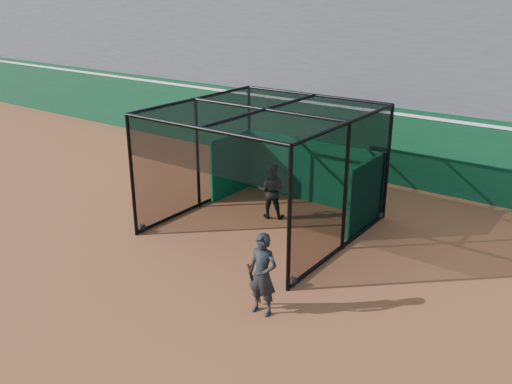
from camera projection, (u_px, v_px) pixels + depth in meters
The scene contains 6 objects.
ground at pixel (167, 262), 12.75m from camera, with size 120.00×120.00×0.00m, color brown.
outfield_wall at pixel (341, 135), 18.71m from camera, with size 50.00×0.50×2.50m.
grandstand at pixel (393, 33), 20.45m from camera, with size 50.00×7.85×8.95m.
batting_cage at pixel (265, 170), 14.14m from camera, with size 4.80×4.99×3.19m.
batter at pixel (271, 191), 15.00m from camera, with size 0.76×0.59×1.57m, color black.
on_deck_player at pixel (262, 275), 10.45m from camera, with size 0.65×0.47×1.69m.
Camera 1 is at (8.42, -7.92, 5.99)m, focal length 38.00 mm.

